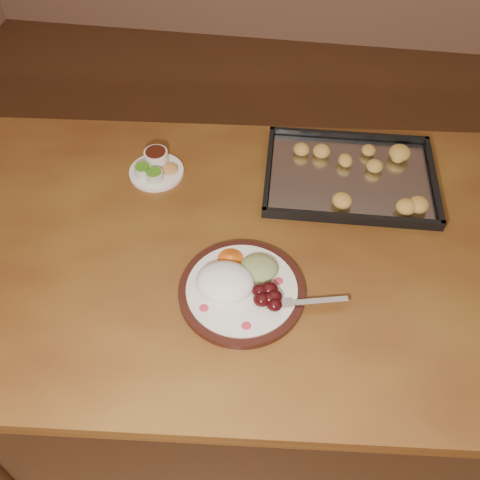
# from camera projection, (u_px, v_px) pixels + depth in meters

# --- Properties ---
(ground) EXTENTS (4.00, 4.00, 0.00)m
(ground) POSITION_uv_depth(u_px,v_px,m) (291.00, 325.00, 1.98)
(ground) COLOR brown
(ground) RESTS_ON ground
(dining_table) EXTENTS (1.57, 1.03, 0.75)m
(dining_table) POSITION_uv_depth(u_px,v_px,m) (238.00, 270.00, 1.33)
(dining_table) COLOR brown
(dining_table) RESTS_ON ground
(dinner_plate) EXTENTS (0.37, 0.28, 0.06)m
(dinner_plate) POSITION_uv_depth(u_px,v_px,m) (240.00, 286.00, 1.16)
(dinner_plate) COLOR black
(dinner_plate) RESTS_ON dining_table
(condiment_saucer) EXTENTS (0.14, 0.14, 0.05)m
(condiment_saucer) POSITION_uv_depth(u_px,v_px,m) (155.00, 168.00, 1.40)
(condiment_saucer) COLOR white
(condiment_saucer) RESTS_ON dining_table
(baking_tray) EXTENTS (0.45, 0.34, 0.05)m
(baking_tray) POSITION_uv_depth(u_px,v_px,m) (350.00, 175.00, 1.39)
(baking_tray) COLOR black
(baking_tray) RESTS_ON dining_table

